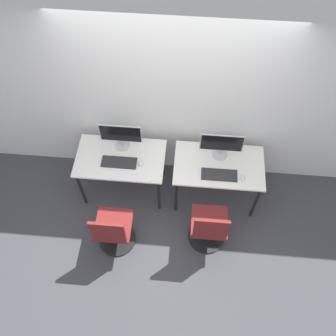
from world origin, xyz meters
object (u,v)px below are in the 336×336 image
mouse_left (141,163)px  keyboard_right (219,175)px  monitor_left (121,135)px  monitor_right (221,145)px  office_chair_right (209,228)px  mouse_right (242,178)px  office_chair_left (113,231)px  keyboard_left (119,162)px

mouse_left → keyboard_right: size_ratio=0.21×
monitor_left → monitor_right: same height
mouse_left → office_chair_right: office_chair_right is taller
mouse_left → mouse_right: size_ratio=1.00×
monitor_right → mouse_right: size_ratio=5.86×
mouse_right → keyboard_right: bearing=176.2°
mouse_left → keyboard_right: bearing=-4.9°
monitor_left → keyboard_right: (1.24, -0.35, -0.20)m
mouse_right → office_chair_right: size_ratio=0.10×
office_chair_right → office_chair_left: bearing=-173.1°
keyboard_right → keyboard_left: bearing=176.4°
keyboard_left → monitor_right: (1.24, 0.23, 0.20)m
office_chair_right → mouse_left: bearing=144.8°
monitor_left → mouse_right: size_ratio=5.86×
keyboard_left → keyboard_right: same height
keyboard_left → office_chair_right: (1.17, -0.62, -0.37)m
monitor_right → mouse_right: (0.28, -0.33, -0.19)m
keyboard_left → monitor_right: size_ratio=0.83×
mouse_left → office_chair_right: (0.89, -0.63, -0.38)m
keyboard_right → office_chair_right: 0.67m
office_chair_left → mouse_right: office_chair_left is taller
office_chair_right → keyboard_left: bearing=151.8°
keyboard_left → keyboard_right: bearing=-3.6°
mouse_left → office_chair_right: bearing=-35.2°
mouse_left → office_chair_right: 1.16m
keyboard_right → monitor_left: bearing=164.4°
monitor_left → office_chair_right: monitor_left is taller
monitor_right → keyboard_right: (-0.00, -0.31, -0.20)m
keyboard_left → office_chair_right: office_chair_right is taller
office_chair_left → mouse_right: (1.51, 0.67, 0.38)m
keyboard_left → mouse_left: bearing=1.0°
mouse_left → office_chair_left: office_chair_left is taller
office_chair_left → monitor_right: bearing=38.9°
office_chair_left → monitor_right: size_ratio=1.73×
keyboard_right → mouse_right: size_ratio=4.87×
mouse_right → office_chair_right: (-0.36, -0.53, -0.38)m
office_chair_left → office_chair_right: 1.16m
monitor_left → office_chair_left: 1.18m
keyboard_right → office_chair_left: bearing=-150.9°
keyboard_right → monitor_right: bearing=90.0°
office_chair_left → keyboard_right: (1.23, 0.69, 0.37)m
mouse_left → keyboard_right: (0.97, -0.08, -0.01)m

